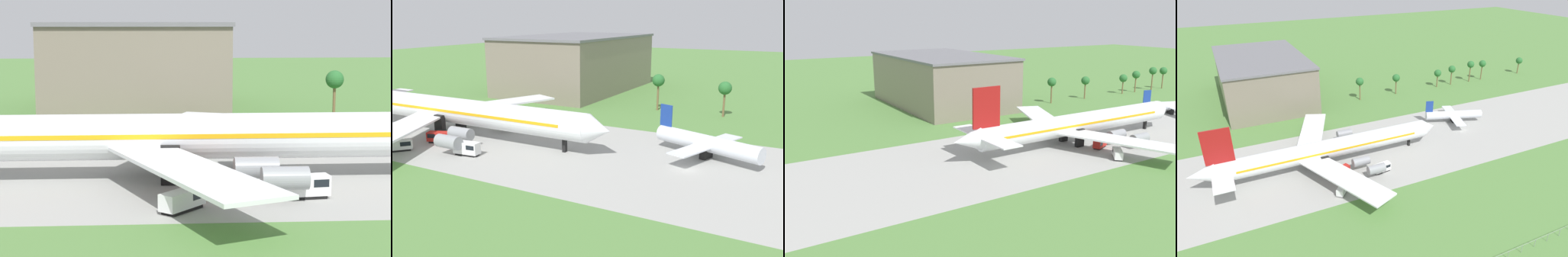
# 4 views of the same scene
# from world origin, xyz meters

# --- Properties ---
(ground_plane) EXTENTS (600.00, 600.00, 0.00)m
(ground_plane) POSITION_xyz_m (0.00, 0.00, 0.00)
(ground_plane) COLOR #517F3D
(taxiway_strip) EXTENTS (320.00, 44.00, 0.02)m
(taxiway_strip) POSITION_xyz_m (0.00, 0.00, 0.01)
(taxiway_strip) COLOR #9E9E99
(taxiway_strip) RESTS_ON ground_plane
(jet_airliner) EXTENTS (78.96, 62.47, 18.54)m
(jet_airliner) POSITION_xyz_m (-54.30, -1.42, 5.54)
(jet_airliner) COLOR white
(jet_airliner) RESTS_ON ground_plane
(regional_aircraft) EXTENTS (22.02, 20.14, 9.17)m
(regional_aircraft) POSITION_xyz_m (1.32, 8.15, 3.02)
(regional_aircraft) COLOR silver
(regional_aircraft) RESTS_ON ground_plane
(baggage_tug) EXTENTS (5.48, 2.64, 2.74)m
(baggage_tug) POSITION_xyz_m (-40.67, -12.45, 1.46)
(baggage_tug) COLOR black
(baggage_tug) RESTS_ON ground_plane
(fuel_truck) EXTENTS (5.35, 5.70, 2.25)m
(fuel_truck) POSITION_xyz_m (-55.22, -16.98, 1.22)
(fuel_truck) COLOR black
(fuel_truck) RESTS_ON ground_plane
(catering_van) EXTENTS (5.59, 3.78, 2.38)m
(catering_van) POSITION_xyz_m (-52.63, -8.60, 1.29)
(catering_van) COLOR black
(catering_van) RESTS_ON ground_plane
(terminal_building) EXTENTS (36.72, 61.20, 20.04)m
(terminal_building) POSITION_xyz_m (-61.58, 68.18, 10.04)
(terminal_building) COLOR slate
(terminal_building) RESTS_ON ground_plane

